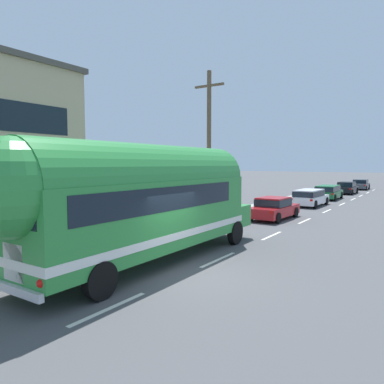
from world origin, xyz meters
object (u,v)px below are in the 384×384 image
(car_fourth, at_px, (347,187))
(car_fifth, at_px, (361,184))
(car_third, at_px, (328,191))
(utility_pole, at_px, (209,146))
(car_lead, at_px, (274,207))
(car_second, at_px, (310,197))
(painted_bus, at_px, (140,198))

(car_fourth, xyz_separation_m, car_fifth, (0.19, 8.55, -0.00))
(car_third, height_order, car_fourth, same)
(car_third, bearing_deg, utility_pole, -95.98)
(car_third, height_order, car_fifth, same)
(car_fourth, distance_m, car_fifth, 8.55)
(utility_pole, bearing_deg, car_lead, 63.04)
(car_second, height_order, car_third, same)
(car_fourth, height_order, car_fifth, same)
(painted_bus, relative_size, car_fourth, 2.54)
(painted_bus, height_order, car_third, painted_bus)
(car_third, xyz_separation_m, car_fourth, (0.18, 8.09, -0.05))
(car_third, relative_size, car_fourth, 1.00)
(utility_pole, distance_m, car_fifth, 36.11)
(car_fifth, bearing_deg, car_third, -91.26)
(car_lead, xyz_separation_m, car_third, (-0.16, 14.94, 0.07))
(painted_bus, distance_m, car_third, 27.41)
(car_lead, height_order, car_fourth, same)
(car_fourth, bearing_deg, car_third, -91.24)
(painted_bus, xyz_separation_m, car_third, (-0.23, 27.37, -1.50))
(painted_bus, xyz_separation_m, car_fifth, (0.14, 44.01, -1.56))
(car_lead, relative_size, car_third, 0.94)
(car_lead, xyz_separation_m, car_second, (-0.07, 8.22, 0.06))
(car_fourth, bearing_deg, utility_pole, -94.58)
(painted_bus, height_order, car_fifth, painted_bus)
(utility_pole, height_order, painted_bus, utility_pole)
(painted_bus, relative_size, car_fifth, 2.57)
(painted_bus, height_order, car_second, painted_bus)
(utility_pole, xyz_separation_m, painted_bus, (2.24, -8.17, -2.12))
(car_third, distance_m, car_fifth, 16.64)
(painted_bus, distance_m, car_fourth, 35.49)
(utility_pole, relative_size, car_lead, 1.90)
(car_fourth, relative_size, car_fifth, 1.02)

